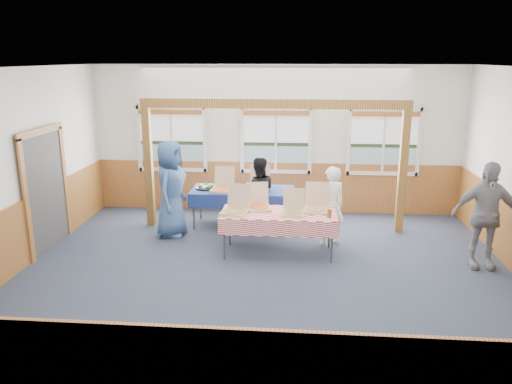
% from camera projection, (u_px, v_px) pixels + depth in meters
% --- Properties ---
extents(floor, '(8.00, 8.00, 0.00)m').
position_uv_depth(floor, '(265.00, 275.00, 7.90)').
color(floor, '#262D3E').
rests_on(floor, ground).
extents(ceiling, '(8.00, 8.00, 0.00)m').
position_uv_depth(ceiling, '(266.00, 68.00, 7.06)').
color(ceiling, white).
rests_on(ceiling, wall_back).
extents(wall_back, '(8.00, 0.00, 8.00)m').
position_uv_depth(wall_back, '(276.00, 140.00, 10.85)').
color(wall_back, silver).
rests_on(wall_back, floor).
extents(wall_front, '(8.00, 0.00, 8.00)m').
position_uv_depth(wall_front, '(238.00, 276.00, 4.12)').
color(wall_front, silver).
rests_on(wall_front, floor).
extents(wall_left, '(0.00, 8.00, 8.00)m').
position_uv_depth(wall_left, '(11.00, 172.00, 7.81)').
color(wall_left, silver).
rests_on(wall_left, floor).
extents(wainscot_back, '(7.98, 0.05, 1.10)m').
position_uv_depth(wainscot_back, '(275.00, 187.00, 11.10)').
color(wainscot_back, brown).
rests_on(wainscot_back, floor).
extents(wainscot_front, '(7.98, 0.05, 1.10)m').
position_uv_depth(wainscot_front, '(239.00, 384.00, 4.42)').
color(wainscot_front, brown).
rests_on(wainscot_front, floor).
extents(wainscot_left, '(0.05, 6.98, 1.10)m').
position_uv_depth(wainscot_left, '(21.00, 235.00, 8.08)').
color(wainscot_left, brown).
rests_on(wainscot_left, floor).
extents(cased_opening, '(0.06, 1.30, 2.10)m').
position_uv_depth(cased_opening, '(45.00, 191.00, 8.81)').
color(cased_opening, '#373737').
rests_on(cased_opening, wall_left).
extents(window_left, '(1.56, 0.10, 1.46)m').
position_uv_depth(window_left, '(172.00, 135.00, 10.97)').
color(window_left, white).
rests_on(window_left, wall_back).
extents(window_mid, '(1.56, 0.10, 1.46)m').
position_uv_depth(window_mid, '(276.00, 137.00, 10.79)').
color(window_mid, white).
rests_on(window_mid, wall_back).
extents(window_right, '(1.56, 0.10, 1.46)m').
position_uv_depth(window_right, '(384.00, 138.00, 10.60)').
color(window_right, white).
rests_on(window_right, wall_back).
extents(post_left, '(0.15, 0.15, 2.40)m').
position_uv_depth(post_left, '(149.00, 168.00, 10.00)').
color(post_left, '#5A3814').
rests_on(post_left, floor).
extents(post_right, '(0.15, 0.15, 2.40)m').
position_uv_depth(post_right, '(403.00, 172.00, 9.60)').
color(post_right, '#5A3814').
rests_on(post_right, floor).
extents(cross_beam, '(5.15, 0.18, 0.18)m').
position_uv_depth(cross_beam, '(274.00, 104.00, 9.46)').
color(cross_beam, '#5A3814').
rests_on(cross_beam, post_left).
extents(table_left, '(2.25, 1.69, 0.76)m').
position_uv_depth(table_left, '(243.00, 192.00, 10.09)').
color(table_left, '#373737').
rests_on(table_left, floor).
extents(table_right, '(2.16, 1.55, 0.76)m').
position_uv_depth(table_right, '(279.00, 215.00, 8.61)').
color(table_right, '#373737').
rests_on(table_right, floor).
extents(pizza_box_a, '(0.45, 0.53, 0.45)m').
position_uv_depth(pizza_box_a, '(222.00, 187.00, 9.99)').
color(pizza_box_a, tan).
rests_on(pizza_box_a, table_left).
extents(pizza_box_b, '(0.46, 0.54, 0.45)m').
position_uv_depth(pizza_box_b, '(260.00, 185.00, 10.19)').
color(pizza_box_b, tan).
rests_on(pizza_box_b, table_left).
extents(pizza_box_c, '(0.53, 0.60, 0.46)m').
position_uv_depth(pizza_box_c, '(235.00, 209.00, 8.54)').
color(pizza_box_c, tan).
rests_on(pizza_box_c, table_right).
extents(pizza_box_d, '(0.49, 0.55, 0.43)m').
position_uv_depth(pizza_box_d, '(259.00, 205.00, 8.79)').
color(pizza_box_d, tan).
rests_on(pizza_box_d, table_right).
extents(pizza_box_e, '(0.38, 0.46, 0.40)m').
position_uv_depth(pizza_box_e, '(293.00, 211.00, 8.48)').
color(pizza_box_e, tan).
rests_on(pizza_box_e, table_right).
extents(pizza_box_f, '(0.45, 0.54, 0.46)m').
position_uv_depth(pizza_box_f, '(317.00, 207.00, 8.66)').
color(pizza_box_f, tan).
rests_on(pizza_box_f, table_right).
extents(veggie_tray, '(0.42, 0.42, 0.09)m').
position_uv_depth(veggie_tray, '(206.00, 187.00, 10.13)').
color(veggie_tray, black).
rests_on(veggie_tray, table_left).
extents(drink_glass, '(0.07, 0.07, 0.15)m').
position_uv_depth(drink_glass, '(329.00, 214.00, 8.27)').
color(drink_glass, brown).
rests_on(drink_glass, table_right).
extents(woman_white, '(0.63, 0.54, 1.47)m').
position_uv_depth(woman_white, '(331.00, 206.00, 9.02)').
color(woman_white, white).
rests_on(woman_white, floor).
extents(woman_black, '(0.78, 0.66, 1.45)m').
position_uv_depth(woman_black, '(258.00, 193.00, 9.92)').
color(woman_black, black).
rests_on(woman_black, floor).
extents(man_blue, '(0.68, 0.96, 1.85)m').
position_uv_depth(man_blue, '(171.00, 189.00, 9.47)').
color(man_blue, '#335380').
rests_on(man_blue, floor).
extents(person_grey, '(1.05, 0.45, 1.77)m').
position_uv_depth(person_grey, '(485.00, 215.00, 8.02)').
color(person_grey, gray).
rests_on(person_grey, floor).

